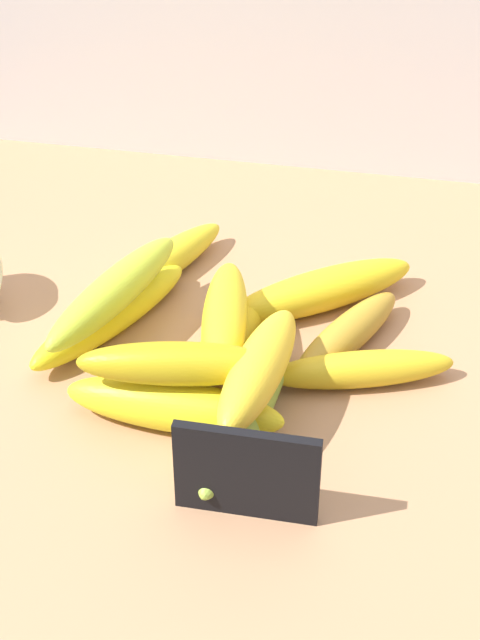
# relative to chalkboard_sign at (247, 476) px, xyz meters

# --- Properties ---
(counter_top) EXTENTS (1.10, 0.76, 0.03)m
(counter_top) POSITION_rel_chalkboard_sign_xyz_m (0.04, 0.17, -0.05)
(counter_top) COLOR #A87955
(counter_top) RESTS_ON ground
(chalkboard_sign) EXTENTS (0.11, 0.02, 0.08)m
(chalkboard_sign) POSITION_rel_chalkboard_sign_xyz_m (0.00, 0.00, 0.00)
(chalkboard_sign) COLOR black
(chalkboard_sign) RESTS_ON counter_top
(banana_0) EXTENTS (0.07, 0.21, 0.04)m
(banana_0) POSITION_rel_chalkboard_sign_xyz_m (-0.02, 0.09, -0.02)
(banana_0) COLOR #8EAD39
(banana_0) RESTS_ON counter_top
(banana_1) EXTENTS (0.19, 0.05, 0.04)m
(banana_1) POSITION_rel_chalkboard_sign_xyz_m (-0.08, 0.08, -0.02)
(banana_1) COLOR yellow
(banana_1) RESTS_ON counter_top
(banana_2) EXTENTS (0.17, 0.08, 0.03)m
(banana_2) POSITION_rel_chalkboard_sign_xyz_m (0.07, 0.17, -0.02)
(banana_2) COLOR gold
(banana_2) RESTS_ON counter_top
(banana_3) EXTENTS (0.10, 0.15, 0.03)m
(banana_3) POSITION_rel_chalkboard_sign_xyz_m (0.05, 0.21, -0.02)
(banana_3) COLOR #B08527
(banana_3) RESTS_ON counter_top
(banana_4) EXTENTS (0.09, 0.20, 0.03)m
(banana_4) POSITION_rel_chalkboard_sign_xyz_m (-0.06, 0.16, -0.02)
(banana_4) COLOR yellow
(banana_4) RESTS_ON counter_top
(banana_5) EXTENTS (0.13, 0.20, 0.04)m
(banana_5) POSITION_rel_chalkboard_sign_xyz_m (-0.15, 0.28, -0.02)
(banana_5) COLOR gold
(banana_5) RESTS_ON counter_top
(banana_6) EXTENTS (0.18, 0.15, 0.04)m
(banana_6) POSITION_rel_chalkboard_sign_xyz_m (0.02, 0.27, -0.02)
(banana_6) COLOR yellow
(banana_6) RESTS_ON counter_top
(banana_7) EXTENTS (0.13, 0.19, 0.04)m
(banana_7) POSITION_rel_chalkboard_sign_xyz_m (-0.17, 0.20, -0.02)
(banana_7) COLOR yellow
(banana_7) RESTS_ON counter_top
(banana_8) EXTENTS (0.06, 0.16, 0.04)m
(banana_8) POSITION_rel_chalkboard_sign_xyz_m (-0.01, 0.10, 0.02)
(banana_8) COLOR yellow
(banana_8) RESTS_ON banana_0
(banana_9) EXTENTS (0.06, 0.17, 0.04)m
(banana_9) POSITION_rel_chalkboard_sign_xyz_m (-0.05, 0.16, 0.02)
(banana_9) COLOR yellow
(banana_9) RESTS_ON banana_4
(banana_10) EXTENTS (0.10, 0.20, 0.04)m
(banana_10) POSITION_rel_chalkboard_sign_xyz_m (-0.16, 0.19, 0.02)
(banana_10) COLOR #B8CA32
(banana_10) RESTS_ON banana_7
(banana_11) EXTENTS (0.17, 0.06, 0.04)m
(banana_11) POSITION_rel_chalkboard_sign_xyz_m (-0.07, 0.09, 0.02)
(banana_11) COLOR #B19716
(banana_11) RESTS_ON banana_1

